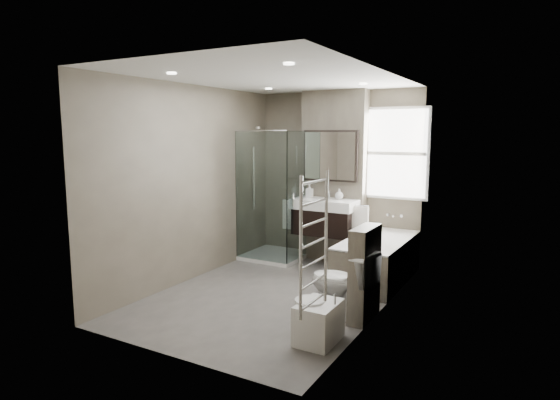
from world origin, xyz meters
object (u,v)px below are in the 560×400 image
Objects in this scene: vanity at (324,217)px; toilet at (342,283)px; bathtub at (377,258)px; bidet at (318,321)px.

toilet is at bearing -60.48° from vanity.
bidet is at bearing -87.54° from bathtub.
vanity is at bearing 160.63° from bathtub.
bathtub is 2.15× the size of toilet.
toilet reaches higher than bathtub.
toilet is at bearing 93.65° from bidet.
vanity reaches higher than toilet.
toilet is 1.49× the size of bidet.
vanity reaches higher than bathtub.
vanity is at bearing -140.97° from toilet.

